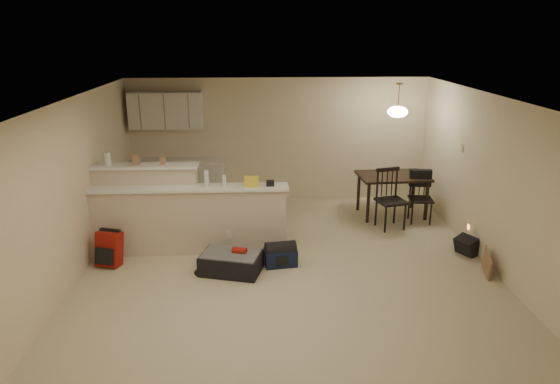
{
  "coord_description": "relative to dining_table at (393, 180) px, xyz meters",
  "views": [
    {
      "loc": [
        -0.43,
        -6.46,
        3.38
      ],
      "look_at": [
        -0.1,
        0.7,
        1.05
      ],
      "focal_mm": 32.0,
      "sensor_mm": 36.0,
      "label": 1
    }
  ],
  "objects": [
    {
      "name": "suitcase",
      "position": [
        -2.94,
        -2.25,
        -0.56
      ],
      "size": [
        0.97,
        0.76,
        0.29
      ],
      "primitive_type": "cube",
      "rotation": [
        0.0,
        0.0,
        -0.27
      ],
      "color": "black",
      "rests_on": "ground"
    },
    {
      "name": "bottle_a",
      "position": [
        -3.32,
        -1.52,
        0.52
      ],
      "size": [
        0.07,
        0.07,
        0.26
      ],
      "primitive_type": "cylinder",
      "color": "silver",
      "rests_on": "breakfast_bar"
    },
    {
      "name": "black_daypack",
      "position": [
        0.75,
        -1.81,
        -0.56
      ],
      "size": [
        0.35,
        0.39,
        0.28
      ],
      "primitive_type": "cube",
      "rotation": [
        0.0,
        0.0,
        2.05
      ],
      "color": "black",
      "rests_on": "ground"
    },
    {
      "name": "dining_chair_far",
      "position": [
        0.43,
        -0.39,
        -0.23
      ],
      "size": [
        0.45,
        0.43,
        0.94
      ],
      "primitive_type": null,
      "rotation": [
        0.0,
        0.0,
        -0.11
      ],
      "color": "black",
      "rests_on": "ground"
    },
    {
      "name": "upper_cabinets",
      "position": [
        -4.3,
        0.9,
        1.2
      ],
      "size": [
        1.4,
        0.34,
        0.7
      ],
      "primitive_type": "cube",
      "color": "white",
      "rests_on": "room"
    },
    {
      "name": "navy_duffel",
      "position": [
        -2.21,
        -2.07,
        -0.57
      ],
      "size": [
        0.51,
        0.33,
        0.26
      ],
      "primitive_type": "cube",
      "rotation": [
        0.0,
        0.0,
        0.15
      ],
      "color": "#121C3B",
      "rests_on": "ground"
    },
    {
      "name": "bottle_b",
      "position": [
        -3.05,
        -1.52,
        0.48
      ],
      "size": [
        0.06,
        0.06,
        0.18
      ],
      "primitive_type": "cylinder",
      "color": "silver",
      "rests_on": "breakfast_bar"
    },
    {
      "name": "pendant_lamp",
      "position": [
        0.0,
        0.0,
        1.29
      ],
      "size": [
        0.36,
        0.36,
        0.62
      ],
      "color": "brown",
      "rests_on": "room"
    },
    {
      "name": "pouch",
      "position": [
        -2.34,
        -1.52,
        0.43
      ],
      "size": [
        0.12,
        0.1,
        0.08
      ],
      "primitive_type": "cube",
      "color": "#90694A",
      "rests_on": "breakfast_bar"
    },
    {
      "name": "dining_chair_near",
      "position": [
        -0.18,
        -0.65,
        -0.16
      ],
      "size": [
        0.56,
        0.55,
        1.07
      ],
      "primitive_type": null,
      "rotation": [
        0.0,
        0.0,
        0.25
      ],
      "color": "black",
      "rests_on": "ground"
    },
    {
      "name": "bag_lump",
      "position": [
        -2.63,
        -1.52,
        0.46
      ],
      "size": [
        0.22,
        0.18,
        0.14
      ],
      "primitive_type": "cube",
      "color": "#90694A",
      "rests_on": "breakfast_bar"
    },
    {
      "name": "thermostat",
      "position": [
        0.88,
        -0.87,
        0.8
      ],
      "size": [
        0.02,
        0.12,
        0.12
      ],
      "primitive_type": "cube",
      "color": "beige",
      "rests_on": "room"
    },
    {
      "name": "jar",
      "position": [
        -4.84,
        -1.3,
        0.79
      ],
      "size": [
        0.1,
        0.1,
        0.2
      ],
      "primitive_type": "cylinder",
      "color": "silver",
      "rests_on": "breakfast_bar"
    },
    {
      "name": "breakfast_bar",
      "position": [
        -3.86,
        -1.44,
        -0.09
      ],
      "size": [
        3.08,
        0.58,
        1.39
      ],
      "color": "beige",
      "rests_on": "ground"
    },
    {
      "name": "red_backpack",
      "position": [
        -4.77,
        -1.93,
        -0.44
      ],
      "size": [
        0.4,
        0.31,
        0.52
      ],
      "primitive_type": "cube",
      "rotation": [
        0.0,
        0.0,
        -0.28
      ],
      "color": "maroon",
      "rests_on": "ground"
    },
    {
      "name": "dining_table",
      "position": [
        0.0,
        0.0,
        0.0
      ],
      "size": [
        1.32,
        0.93,
        0.79
      ],
      "rotation": [
        0.0,
        0.0,
        0.07
      ],
      "color": "black",
      "rests_on": "ground"
    },
    {
      "name": "cardboard_sheet",
      "position": [
        0.75,
        -2.51,
        -0.52
      ],
      "size": [
        0.12,
        0.45,
        0.35
      ],
      "primitive_type": "cube",
      "rotation": [
        0.0,
        0.0,
        1.35
      ],
      "color": "#90694A",
      "rests_on": "ground"
    },
    {
      "name": "room",
      "position": [
        -2.1,
        -2.42,
        0.55
      ],
      "size": [
        7.0,
        7.02,
        2.5
      ],
      "color": "beige",
      "rests_on": "ground"
    },
    {
      "name": "kitchen_counter",
      "position": [
        -4.1,
        0.77,
        -0.25
      ],
      "size": [
        1.8,
        0.6,
        0.9
      ],
      "primitive_type": "cube",
      "color": "white",
      "rests_on": "ground"
    },
    {
      "name": "small_box",
      "position": [
        -4.0,
        -1.3,
        0.75
      ],
      "size": [
        0.08,
        0.06,
        0.12
      ],
      "primitive_type": "cube",
      "color": "#90694A",
      "rests_on": "breakfast_bar"
    },
    {
      "name": "cereal_box",
      "position": [
        -4.42,
        -1.3,
        0.77
      ],
      "size": [
        0.1,
        0.07,
        0.16
      ],
      "primitive_type": "cube",
      "color": "#90694A",
      "rests_on": "breakfast_bar"
    }
  ]
}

